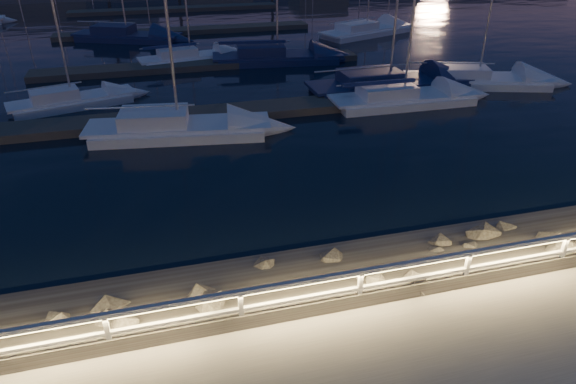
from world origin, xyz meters
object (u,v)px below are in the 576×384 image
(sailboat_a, at_px, (69,100))
(sailboat_k, at_px, (124,35))
(sailboat_g, at_px, (274,56))
(sailboat_c, at_px, (400,97))
(sailboat_f, at_px, (188,57))
(sailboat_b, at_px, (174,127))
(sailboat_l, at_px, (365,30))
(sailboat_d, at_px, (474,78))
(sailboat_h, at_px, (385,83))
(guard_rail, at_px, (319,286))

(sailboat_a, height_order, sailboat_k, sailboat_k)
(sailboat_g, distance_m, sailboat_k, 14.48)
(sailboat_c, height_order, sailboat_f, sailboat_c)
(sailboat_b, xyz_separation_m, sailboat_l, (17.54, 18.99, -0.03))
(sailboat_f, bearing_deg, sailboat_l, 9.17)
(sailboat_b, height_order, sailboat_f, sailboat_b)
(sailboat_b, bearing_deg, sailboat_d, 19.20)
(sailboat_a, distance_m, sailboat_l, 26.36)
(sailboat_c, relative_size, sailboat_d, 0.94)
(sailboat_g, xyz_separation_m, sailboat_h, (4.79, -8.15, 0.00))
(sailboat_b, bearing_deg, sailboat_l, 55.49)
(guard_rail, relative_size, sailboat_l, 2.89)
(sailboat_a, relative_size, sailboat_h, 0.68)
(sailboat_b, height_order, sailboat_c, sailboat_b)
(sailboat_b, bearing_deg, sailboat_h, 25.25)
(sailboat_g, bearing_deg, guard_rail, -94.00)
(sailboat_f, distance_m, sailboat_l, 16.56)
(sailboat_a, distance_m, sailboat_h, 17.88)
(sailboat_d, xyz_separation_m, sailboat_g, (-10.56, 8.44, 0.03))
(sailboat_d, relative_size, sailboat_h, 0.89)
(sailboat_c, relative_size, sailboat_k, 0.94)
(guard_rail, distance_m, sailboat_g, 26.59)
(sailboat_a, xyz_separation_m, sailboat_h, (17.79, -1.82, 0.05))
(sailboat_c, height_order, sailboat_l, sailboat_l)
(guard_rail, bearing_deg, sailboat_a, 111.56)
(guard_rail, distance_m, sailboat_k, 36.64)
(sailboat_b, xyz_separation_m, sailboat_g, (7.78, 12.01, -0.01))
(sailboat_a, bearing_deg, sailboat_g, 10.26)
(sailboat_f, relative_size, sailboat_k, 0.82)
(sailboat_f, bearing_deg, sailboat_b, -108.22)
(sailboat_b, xyz_separation_m, sailboat_f, (1.91, 13.51, -0.05))
(sailboat_a, xyz_separation_m, sailboat_c, (17.53, -4.33, 0.02))
(sailboat_d, distance_m, sailboat_f, 19.20)
(sailboat_d, xyz_separation_m, sailboat_f, (-16.43, 9.95, -0.01))
(sailboat_d, height_order, sailboat_l, sailboat_l)
(sailboat_a, bearing_deg, guard_rail, -84.16)
(sailboat_b, distance_m, sailboat_k, 22.36)
(sailboat_a, height_order, sailboat_l, sailboat_l)
(sailboat_c, relative_size, sailboat_l, 0.91)
(guard_rail, bearing_deg, sailboat_l, 65.65)
(sailboat_g, height_order, sailboat_h, sailboat_h)
(sailboat_a, relative_size, sailboat_f, 0.92)
(sailboat_h, height_order, sailboat_l, sailboat_h)
(sailboat_a, xyz_separation_m, sailboat_g, (12.99, 6.33, 0.04))
(sailboat_d, bearing_deg, sailboat_b, -151.36)
(sailboat_b, relative_size, sailboat_c, 1.04)
(sailboat_g, relative_size, sailboat_h, 0.92)
(sailboat_b, xyz_separation_m, sailboat_h, (12.57, 3.86, -0.00))
(sailboat_f, height_order, sailboat_l, sailboat_l)
(sailboat_d, height_order, sailboat_k, sailboat_k)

